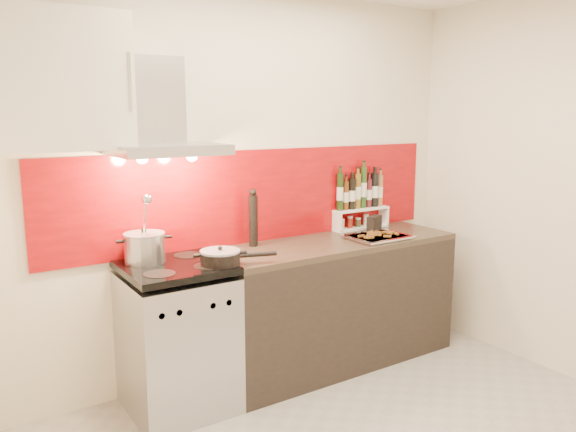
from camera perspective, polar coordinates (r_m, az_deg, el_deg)
back_wall at (r=3.87m, az=-3.65°, el=3.20°), size 3.40×0.02×2.60m
left_wall at (r=2.01m, az=-26.82°, el=-4.70°), size 0.02×2.80×2.60m
backsplash at (r=3.90m, az=-2.90°, el=2.06°), size 3.00×0.02×0.64m
range_stove at (r=3.53m, az=-11.12°, el=-12.17°), size 0.60×0.60×0.91m
counter at (r=4.09m, az=4.78°, el=-8.66°), size 1.80×0.60×0.90m
range_hood at (r=3.40m, az=-12.82°, el=9.44°), size 0.62×0.50×0.61m
upper_cabinet at (r=3.24m, az=-22.27°, el=12.57°), size 0.70×0.35×0.72m
stock_pot at (r=3.44m, az=-14.36°, el=-3.12°), size 0.24×0.24×0.21m
saute_pan at (r=3.32m, az=-6.76°, el=-4.17°), size 0.45×0.24×0.11m
utensil_jar at (r=3.40m, az=-14.36°, el=-2.78°), size 0.09×0.14×0.43m
pepper_mill at (r=3.77m, az=-3.56°, el=-0.25°), size 0.06×0.06×0.39m
step_shelf at (r=4.37m, az=7.34°, el=1.48°), size 0.49×0.13×0.48m
caddy_box at (r=4.28m, az=8.75°, el=-0.81°), size 0.16×0.11×0.12m
baking_tray at (r=4.07m, az=9.11°, el=-2.06°), size 0.43×0.33×0.03m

